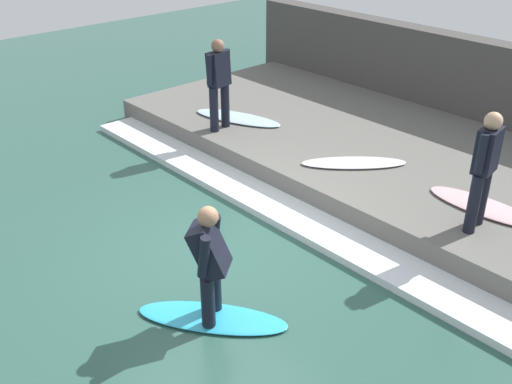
{
  "coord_description": "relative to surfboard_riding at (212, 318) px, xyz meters",
  "views": [
    {
      "loc": [
        -4.27,
        -5.46,
        4.63
      ],
      "look_at": [
        0.72,
        0.0,
        0.7
      ],
      "focal_mm": 42.0,
      "sensor_mm": 36.0,
      "label": 1
    }
  ],
  "objects": [
    {
      "name": "back_wall",
      "position": [
        7.38,
        1.05,
        0.92
      ],
      "size": [
        0.5,
        11.23,
        1.9
      ],
      "primitive_type": "cube",
      "color": "#474442",
      "rests_on": "ground_plane"
    },
    {
      "name": "concrete_ledge",
      "position": [
        4.93,
        1.05,
        0.18
      ],
      "size": [
        4.4,
        10.7,
        0.42
      ],
      "primitive_type": "cube",
      "color": "#66635E",
      "rests_on": "ground_plane"
    },
    {
      "name": "surfboard_riding",
      "position": [
        0.0,
        0.0,
        0.0
      ],
      "size": [
        1.51,
        1.76,
        0.06
      ],
      "color": "#2DADD1",
      "rests_on": "ground_plane"
    },
    {
      "name": "surfer_waiting_near",
      "position": [
        3.5,
        -1.28,
        1.31
      ],
      "size": [
        0.55,
        0.28,
        1.64
      ],
      "color": "black",
      "rests_on": "concrete_ledge"
    },
    {
      "name": "surfboard_spare",
      "position": [
        3.85,
        1.07,
        0.42
      ],
      "size": [
        1.62,
        1.49,
        0.06
      ],
      "color": "silver",
      "rests_on": "concrete_ledge"
    },
    {
      "name": "surfer_waiting_far",
      "position": [
        3.23,
        3.77,
        1.33
      ],
      "size": [
        0.57,
        0.33,
        1.67
      ],
      "color": "black",
      "rests_on": "concrete_ledge"
    },
    {
      "name": "ground_plane",
      "position": [
        0.93,
        1.05,
        -0.03
      ],
      "size": [
        28.0,
        28.0,
        0.0
      ],
      "primitive_type": "plane",
      "color": "#2D564C"
    },
    {
      "name": "surfboard_waiting_far",
      "position": [
        3.79,
        3.91,
        0.42
      ],
      "size": [
        1.15,
        1.92,
        0.06
      ],
      "color": "silver",
      "rests_on": "concrete_ledge"
    },
    {
      "name": "surfer_riding",
      "position": [
        -0.0,
        -0.0,
        0.84
      ],
      "size": [
        0.57,
        0.58,
        1.46
      ],
      "color": "black",
      "rests_on": "surfboard_riding"
    },
    {
      "name": "surfboard_waiting_near",
      "position": [
        4.07,
        -1.11,
        0.42
      ],
      "size": [
        0.63,
        1.68,
        0.06
      ],
      "color": "beige",
      "rests_on": "concrete_ledge"
    },
    {
      "name": "wave_foam_crest",
      "position": [
        2.36,
        1.05,
        0.03
      ],
      "size": [
        0.73,
        10.16,
        0.11
      ],
      "primitive_type": "cube",
      "color": "silver",
      "rests_on": "ground_plane"
    }
  ]
}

